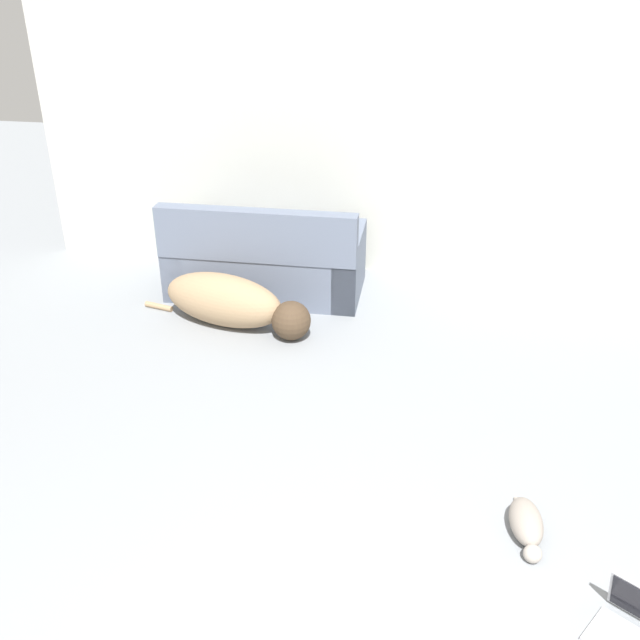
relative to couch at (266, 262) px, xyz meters
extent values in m
cube|color=beige|center=(1.25, 0.64, 1.08)|extent=(6.93, 0.06, 2.71)
cube|color=slate|center=(0.00, 0.04, -0.06)|extent=(1.65, 0.81, 0.43)
cube|color=slate|center=(0.00, -0.30, 0.36)|extent=(1.65, 0.15, 0.43)
cube|color=slate|center=(0.72, 0.04, 0.01)|extent=(0.20, 0.80, 0.57)
cube|color=slate|center=(-0.73, 0.04, 0.01)|extent=(0.20, 0.80, 0.57)
ellipsoid|color=#A38460|center=(-0.20, -0.64, -0.07)|extent=(1.09, 0.63, 0.42)
sphere|color=#493726|center=(0.38, -0.79, -0.13)|extent=(0.37, 0.37, 0.31)
cylinder|color=#A38460|center=(-0.82, -0.49, -0.25)|extent=(0.26, 0.11, 0.05)
ellipsoid|color=gray|center=(2.00, -2.62, -0.20)|extent=(0.20, 0.35, 0.15)
sphere|color=#A89E93|center=(2.02, -2.81, -0.23)|extent=(0.10, 0.10, 0.09)
cylinder|color=gray|center=(1.98, -2.41, -0.27)|extent=(0.03, 0.08, 0.02)
camera|label=1|loc=(1.40, -5.52, 2.45)|focal=40.00mm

